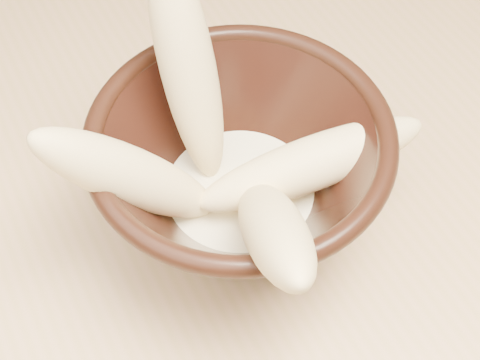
{
  "coord_description": "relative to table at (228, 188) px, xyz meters",
  "views": [
    {
      "loc": [
        -0.16,
        -0.34,
        1.22
      ],
      "look_at": [
        -0.03,
        -0.08,
        0.81
      ],
      "focal_mm": 50.0,
      "sensor_mm": 36.0,
      "label": 1
    }
  ],
  "objects": [
    {
      "name": "banana_front",
      "position": [
        -0.04,
        -0.16,
        0.18
      ],
      "size": [
        0.09,
        0.17,
        0.15
      ],
      "primitive_type": "ellipsoid",
      "rotation": [
        0.86,
        0.0,
        -0.35
      ],
      "color": "#F3D68F",
      "rests_on": "bowl"
    },
    {
      "name": "milk_puddle",
      "position": [
        -0.03,
        -0.08,
        0.12
      ],
      "size": [
        0.12,
        0.12,
        0.02
      ],
      "primitive_type": "cylinder",
      "color": "#FFF4CD",
      "rests_on": "bowl"
    },
    {
      "name": "banana_upright",
      "position": [
        -0.04,
        -0.02,
        0.21
      ],
      "size": [
        0.05,
        0.11,
        0.19
      ],
      "primitive_type": "ellipsoid",
      "rotation": [
        0.39,
        0.0,
        3.09
      ],
      "color": "#F3D68F",
      "rests_on": "bowl"
    },
    {
      "name": "banana_left",
      "position": [
        -0.11,
        -0.07,
        0.18
      ],
      "size": [
        0.14,
        0.07,
        0.14
      ],
      "primitive_type": "ellipsoid",
      "rotation": [
        0.74,
        0.0,
        -1.8
      ],
      "color": "#F3D68F",
      "rests_on": "bowl"
    },
    {
      "name": "bowl",
      "position": [
        -0.03,
        -0.08,
        0.15
      ],
      "size": [
        0.22,
        0.22,
        0.12
      ],
      "rotation": [
        0.0,
        0.0,
        -0.17
      ],
      "color": "black",
      "rests_on": "table"
    },
    {
      "name": "banana_across",
      "position": [
        0.02,
        -0.11,
        0.16
      ],
      "size": [
        0.18,
        0.07,
        0.07
      ],
      "primitive_type": "ellipsoid",
      "rotation": [
        1.42,
        0.0,
        1.41
      ],
      "color": "#F3D68F",
      "rests_on": "bowl"
    },
    {
      "name": "table",
      "position": [
        0.0,
        0.0,
        0.0
      ],
      "size": [
        1.2,
        0.8,
        0.75
      ],
      "color": "tan",
      "rests_on": "ground"
    }
  ]
}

